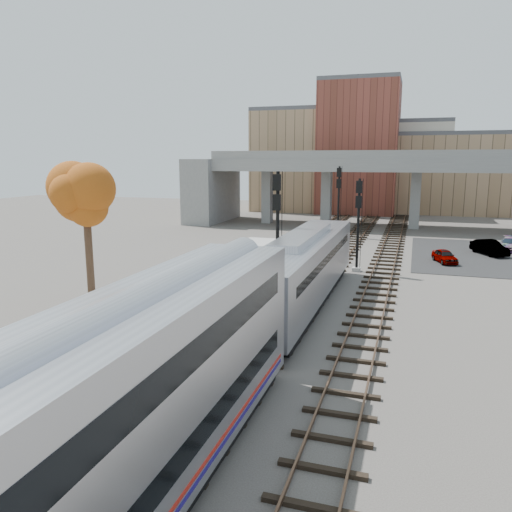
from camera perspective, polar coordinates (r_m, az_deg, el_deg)
The scene contains 15 objects.
ground at distance 22.48m, azimuth -1.88°, elevation -11.13°, with size 160.00×160.00×0.00m, color #47423D.
platform at distance 25.62m, azimuth -17.52°, elevation -8.41°, with size 4.50×60.00×0.35m, color #9E9E99.
yellow_strip at distance 24.56m, azimuth -13.87°, elevation -8.62°, with size 0.70×60.00×0.01m, color yellow.
tracks at distance 33.74m, azimuth 6.76°, elevation -3.48°, with size 10.70×95.00×0.25m.
overpass at distance 64.70m, azimuth 15.99°, elevation 8.22°, with size 54.00×12.00×9.50m.
buildings_far at distance 86.37m, azimuth 14.10°, elevation 10.28°, with size 43.00×21.00×20.60m.
parking_lot at distance 48.85m, azimuth 25.62°, elevation -0.05°, with size 14.00×18.00×0.04m, color black.
locomotive at distance 29.10m, azimuth 5.36°, elevation -1.33°, with size 3.02×19.05×4.10m.
signal_mast_near at distance 31.22m, azimuth 2.44°, elevation 2.70°, with size 0.60×0.64×7.74m.
signal_mast_mid at distance 38.47m, azimuth 11.57°, elevation 3.36°, with size 0.60×0.64×7.06m.
signal_mast_far at distance 56.31m, azimuth 9.40°, elevation 6.25°, with size 0.60×0.64×7.72m.
tree at distance 30.27m, azimuth -18.90°, elevation 6.23°, with size 3.60×3.60×8.44m.
car_a at distance 44.12m, azimuth 20.77°, elevation -0.01°, with size 1.29×3.21×1.09m, color #99999E.
car_b at distance 49.32m, azimuth 25.12°, elevation 0.89°, with size 1.40×4.03×1.33m, color #99999E.
car_c at distance 52.60m, azimuth 27.00°, elevation 1.23°, with size 1.68×4.14×1.20m, color #99999E.
Camera 1 is at (7.01, -19.61, 8.46)m, focal length 35.00 mm.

